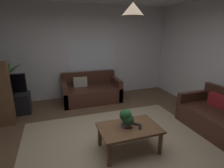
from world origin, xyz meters
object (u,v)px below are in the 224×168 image
at_px(coffee_table, 129,131).
at_px(potted_palm_corner, 9,88).
at_px(tv, 7,85).
at_px(remote_on_table_1, 140,127).
at_px(potted_plant_on_table, 127,118).
at_px(pendant_lamp, 133,9).
at_px(remote_on_table_0, 134,124).
at_px(book_on_table_0, 128,127).
at_px(couch_right_side, 217,117).
at_px(tv_stand, 11,104).
at_px(book_on_table_1, 128,125).
at_px(couch_under_window, 91,92).

height_order(coffee_table, potted_palm_corner, potted_palm_corner).
bearing_deg(potted_palm_corner, tv, -81.25).
height_order(remote_on_table_1, potted_palm_corner, potted_palm_corner).
height_order(coffee_table, potted_plant_on_table, potted_plant_on_table).
bearing_deg(pendant_lamp, remote_on_table_0, 28.29).
bearing_deg(book_on_table_0, coffee_table, 10.82).
xyz_separation_m(coffee_table, tv, (-2.20, 2.21, 0.40)).
relative_size(remote_on_table_0, pendant_lamp, 0.29).
bearing_deg(couch_right_side, remote_on_table_1, -86.80).
xyz_separation_m(tv_stand, tv, (-0.00, -0.02, 0.52)).
relative_size(couch_right_side, book_on_table_1, 8.62).
bearing_deg(potted_palm_corner, couch_under_window, -5.61).
height_order(book_on_table_0, potted_plant_on_table, potted_plant_on_table).
distance_m(tv_stand, pendant_lamp, 3.74).
bearing_deg(potted_plant_on_table, book_on_table_1, -57.66).
xyz_separation_m(remote_on_table_0, potted_palm_corner, (-2.39, 2.63, 0.11)).
bearing_deg(remote_on_table_1, pendant_lamp, -174.72).
relative_size(book_on_table_0, potted_plant_on_table, 0.36).
distance_m(couch_right_side, tv_stand, 4.75).
height_order(book_on_table_0, tv_stand, tv_stand).
relative_size(remote_on_table_0, remote_on_table_1, 1.00).
relative_size(couch_under_window, potted_plant_on_table, 5.24).
xyz_separation_m(potted_plant_on_table, tv_stand, (-2.16, 2.21, -0.35)).
distance_m(book_on_table_0, potted_plant_on_table, 0.16).
height_order(couch_right_side, coffee_table, couch_right_side).
bearing_deg(remote_on_table_0, remote_on_table_1, -109.30).
relative_size(book_on_table_0, pendant_lamp, 0.20).
relative_size(couch_right_side, remote_on_table_1, 8.60).
bearing_deg(book_on_table_1, tv_stand, 134.25).
bearing_deg(book_on_table_1, remote_on_table_1, -20.09).
xyz_separation_m(book_on_table_0, remote_on_table_0, (0.14, 0.07, -0.00)).
relative_size(potted_plant_on_table, pendant_lamp, 0.57).
relative_size(remote_on_table_1, tv, 0.19).
bearing_deg(tv_stand, potted_plant_on_table, -45.66).
bearing_deg(coffee_table, tv, 134.81).
height_order(remote_on_table_0, tv_stand, tv_stand).
distance_m(coffee_table, tv, 3.15).
distance_m(book_on_table_0, tv_stand, 3.13).
height_order(remote_on_table_1, tv_stand, tv_stand).
relative_size(remote_on_table_0, tv_stand, 0.18).
bearing_deg(potted_palm_corner, remote_on_table_0, -47.68).
xyz_separation_m(potted_palm_corner, pendant_lamp, (2.27, -2.69, 1.73)).
bearing_deg(remote_on_table_1, coffee_table, -174.72).
relative_size(couch_under_window, book_on_table_1, 10.35).
xyz_separation_m(coffee_table, potted_palm_corner, (-2.27, 2.69, 0.19)).
height_order(coffee_table, book_on_table_1, book_on_table_1).
bearing_deg(couch_under_window, tv, -172.74).
distance_m(book_on_table_0, pendant_lamp, 1.84).
relative_size(couch_right_side, book_on_table_0, 12.23).
height_order(remote_on_table_0, potted_palm_corner, potted_palm_corner).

